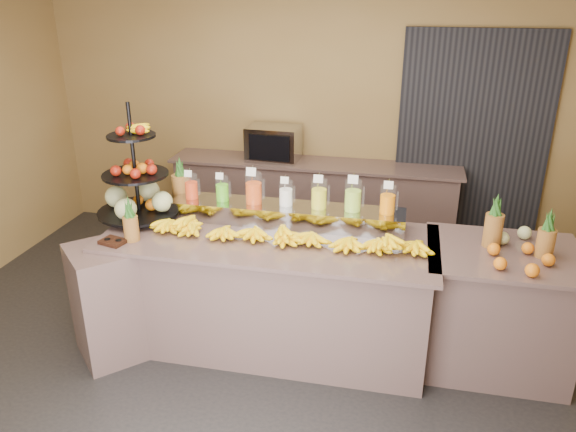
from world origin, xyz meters
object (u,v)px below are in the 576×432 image
(pitcher_tray, at_px, (286,214))
(oven_warmer, at_px, (274,143))
(condiment_caddy, at_px, (113,242))
(right_fruit_pile, at_px, (517,247))
(fruit_stand, at_px, (142,190))
(banana_heap, at_px, (285,232))

(pitcher_tray, xyz_separation_m, oven_warmer, (-0.50, 1.67, 0.11))
(condiment_caddy, distance_m, right_fruit_pile, 2.87)
(pitcher_tray, distance_m, fruit_stand, 1.16)
(right_fruit_pile, bearing_deg, banana_heap, -177.51)
(pitcher_tray, xyz_separation_m, fruit_stand, (-1.14, -0.13, 0.16))
(right_fruit_pile, xyz_separation_m, oven_warmer, (-2.19, 1.92, 0.10))
(oven_warmer, bearing_deg, banana_heap, -71.50)
(fruit_stand, bearing_deg, pitcher_tray, -11.39)
(banana_heap, height_order, condiment_caddy, banana_heap)
(pitcher_tray, xyz_separation_m, condiment_caddy, (-1.15, -0.64, -0.06))
(banana_heap, distance_m, oven_warmer, 2.07)
(fruit_stand, distance_m, right_fruit_pile, 2.84)
(fruit_stand, distance_m, oven_warmer, 1.91)
(fruit_stand, height_order, right_fruit_pile, fruit_stand)
(banana_heap, bearing_deg, right_fruit_pile, 2.49)
(pitcher_tray, relative_size, fruit_stand, 1.98)
(fruit_stand, height_order, oven_warmer, fruit_stand)
(pitcher_tray, xyz_separation_m, right_fruit_pile, (1.69, -0.25, 0.00))
(banana_heap, xyz_separation_m, oven_warmer, (-0.57, 1.99, 0.11))
(pitcher_tray, relative_size, condiment_caddy, 10.40)
(pitcher_tray, height_order, right_fruit_pile, right_fruit_pile)
(condiment_caddy, height_order, right_fruit_pile, right_fruit_pile)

